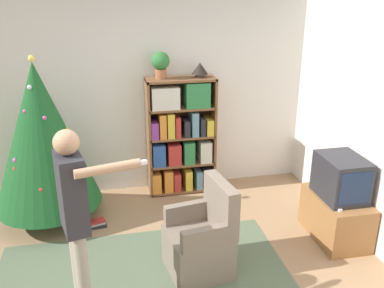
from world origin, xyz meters
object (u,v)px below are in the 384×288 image
bookshelf (181,136)px  television (341,178)px  armchair (202,241)px  standing_person (75,212)px  table_lamp (200,69)px  christmas_tree (42,137)px  potted_plant (161,63)px

bookshelf → television: 2.05m
armchair → standing_person: standing_person is taller
bookshelf → table_lamp: (0.25, 0.01, 0.86)m
christmas_tree → armchair: bearing=-40.4°
armchair → table_lamp: size_ratio=4.60×
christmas_tree → standing_person: bearing=-75.8°
standing_person → table_lamp: 2.65m
christmas_tree → bookshelf: bearing=14.4°
television → table_lamp: (-1.19, 1.48, 0.91)m
television → bookshelf: bearing=134.4°
standing_person → bookshelf: bearing=136.5°
television → armchair: bearing=-170.8°
bookshelf → christmas_tree: 1.71m
bookshelf → armchair: (-0.11, -1.72, -0.45)m
standing_person → potted_plant: bearing=141.7°
bookshelf → christmas_tree: size_ratio=0.79×
standing_person → armchair: bearing=95.7°
armchair → potted_plant: 2.23m
bookshelf → television: bookshelf is taller
bookshelf → armchair: 1.78m
television → standing_person: (-2.65, -0.64, 0.26)m
table_lamp → armchair: bearing=-101.9°
bookshelf → armchair: size_ratio=1.66×
christmas_tree → television: bearing=-18.8°
bookshelf → television: size_ratio=2.79×
armchair → potted_plant: potted_plant is taller
television → christmas_tree: bearing=161.2°
standing_person → table_lamp: (1.46, 2.11, 0.65)m
armchair → bookshelf: bearing=166.9°
bookshelf → armchair: bookshelf is taller
television → standing_person: bearing=-166.5°
table_lamp → christmas_tree: bearing=-167.2°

